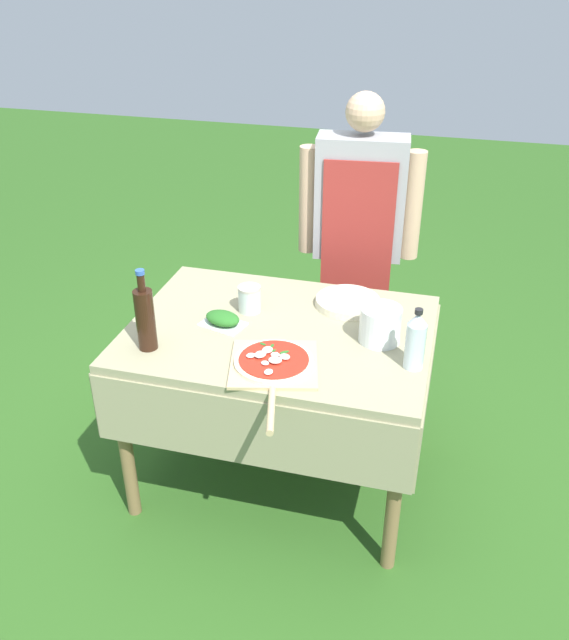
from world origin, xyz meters
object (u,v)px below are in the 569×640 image
Objects in this scene: person_cook at (359,228)px; herb_container at (223,319)px; oil_bottle at (145,318)px; prep_table at (280,351)px; mixing_tub at (380,325)px; pizza_on_peel at (273,364)px; sauce_jar at (250,300)px; plate_stack at (348,302)px; water_bottle at (416,340)px.

herb_container is at bearing 57.88° from person_cook.
prep_table is at bearing 31.18° from oil_bottle.
herb_container is 0.61m from mixing_tub.
pizza_on_peel is 0.43m from sauce_jar.
plate_stack is at bearing 49.20° from prep_table.
oil_bottle reaches higher than sauce_jar.
mixing_tub is 0.58× the size of plate_stack.
prep_table is 0.36m from plate_stack.
sauce_jar reaches higher than pizza_on_peel.
water_bottle is (0.95, 0.12, -0.02)m from oil_bottle.
sauce_jar is (-0.68, 0.24, -0.06)m from water_bottle.
person_cook is 13.84× the size of sauce_jar.
water_bottle is 0.50m from plate_stack.
person_cook is at bearing 63.75° from herb_container.
prep_table is 10.88× the size of sauce_jar.
prep_table is 0.82m from person_cook.
person_cook is 0.52m from plate_stack.
pizza_on_peel is at bearing -79.08° from prep_table.
person_cook is 5.58× the size of plate_stack.
prep_table is 0.30m from pizza_on_peel.
mixing_tub is at bearing 1.52° from prep_table.
person_cook is at bearing 69.47° from pizza_on_peel.
person_cook is 0.96m from water_bottle.
oil_bottle reaches higher than pizza_on_peel.
sauce_jar is at bearing 57.79° from person_cook.
person_cook is at bearing 59.55° from oil_bottle.
oil_bottle is 1.18× the size of plate_stack.
water_bottle is (0.35, -0.90, -0.03)m from person_cook.
herb_container is at bearing -146.87° from plate_stack.
prep_table is at bearing 165.52° from water_bottle.
oil_bottle reaches higher than mixing_tub.
pizza_on_peel reaches higher than prep_table.
pizza_on_peel is 0.50m from water_bottle.
pizza_on_peel is at bearing -107.84° from plate_stack.
person_cook is at bearing 111.40° from water_bottle.
herb_container is (-0.74, 0.10, -0.08)m from water_bottle.
person_cook is at bearing 105.71° from mixing_tub.
prep_table is 0.55m from oil_bottle.
herb_container reaches higher than plate_stack.
sauce_jar is at bearing -158.16° from plate_stack.
herb_container is at bearing 125.20° from pizza_on_peel.
mixing_tub reaches higher than herb_container.
pizza_on_peel reaches higher than plate_stack.
pizza_on_peel is 0.36m from herb_container.
person_cook is at bearing 95.39° from plate_stack.
pizza_on_peel is 1.77× the size of oil_bottle.
prep_table is at bearing -130.80° from plate_stack.
person_cook is 0.89m from herb_container.
sauce_jar is (-0.54, 0.09, -0.02)m from mixing_tub.
oil_bottle is (-0.43, -0.26, 0.23)m from prep_table.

